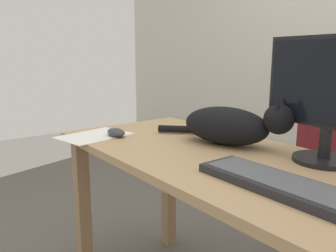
{
  "coord_description": "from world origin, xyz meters",
  "views": [
    {
      "loc": [
        0.79,
        -0.87,
        1.1
      ],
      "look_at": [
        -0.33,
        -0.02,
        0.81
      ],
      "focal_mm": 36.6,
      "sensor_mm": 36.0,
      "label": 1
    }
  ],
  "objects_px": {
    "monitor": "(329,94)",
    "cat": "(231,125)",
    "keyboard": "(275,182)",
    "computer_mouse": "(116,132)"
  },
  "relations": [
    {
      "from": "monitor",
      "to": "cat",
      "type": "bearing_deg",
      "value": -166.96
    },
    {
      "from": "monitor",
      "to": "cat",
      "type": "distance_m",
      "value": 0.38
    },
    {
      "from": "keyboard",
      "to": "cat",
      "type": "relative_size",
      "value": 0.74
    },
    {
      "from": "monitor",
      "to": "keyboard",
      "type": "height_order",
      "value": "monitor"
    },
    {
      "from": "keyboard",
      "to": "cat",
      "type": "distance_m",
      "value": 0.46
    },
    {
      "from": "cat",
      "to": "computer_mouse",
      "type": "relative_size",
      "value": 5.43
    },
    {
      "from": "keyboard",
      "to": "computer_mouse",
      "type": "relative_size",
      "value": 4.0
    },
    {
      "from": "monitor",
      "to": "cat",
      "type": "height_order",
      "value": "monitor"
    },
    {
      "from": "monitor",
      "to": "computer_mouse",
      "type": "relative_size",
      "value": 4.36
    },
    {
      "from": "monitor",
      "to": "keyboard",
      "type": "xyz_separation_m",
      "value": [
        0.04,
        -0.32,
        -0.21
      ]
    }
  ]
}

